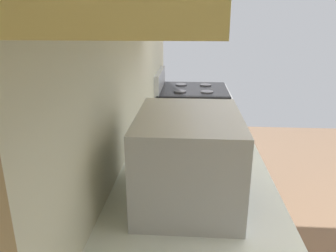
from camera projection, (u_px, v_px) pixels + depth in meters
name	position (u px, v px, depth m)	size (l,w,h in m)	color
wall_back	(119.00, 66.00, 1.63)	(3.86, 0.12, 2.59)	beige
oven_range	(192.00, 134.00, 3.12)	(0.69, 0.67, 1.07)	#B7BABF
microwave	(189.00, 158.00, 1.17)	(0.47, 0.37, 0.32)	#B7BABF
bowl	(209.00, 113.00, 2.17)	(0.18, 0.18, 0.06)	#D84C47
kettle	(212.00, 119.00, 1.87)	(0.17, 0.13, 0.19)	black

